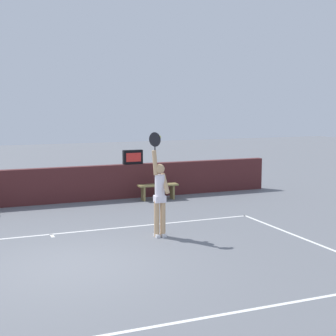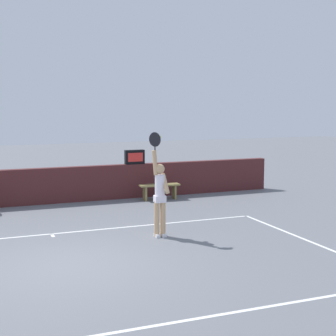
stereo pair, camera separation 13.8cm
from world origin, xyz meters
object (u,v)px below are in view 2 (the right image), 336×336
(tennis_player, at_px, (160,194))
(tennis_ball, at_px, (160,137))
(courtside_bench_far, at_px, (160,188))
(speed_display, at_px, (135,157))

(tennis_player, height_order, tennis_ball, tennis_player)
(tennis_player, bearing_deg, tennis_ball, 69.99)
(tennis_ball, height_order, courtside_bench_far, tennis_ball)
(courtside_bench_far, bearing_deg, speed_display, 133.18)
(courtside_bench_far, bearing_deg, tennis_player, -110.55)
(tennis_player, bearing_deg, speed_display, 78.76)
(tennis_player, relative_size, courtside_bench_far, 1.87)
(speed_display, relative_size, courtside_bench_far, 0.49)
(tennis_player, distance_m, tennis_ball, 1.32)
(tennis_player, bearing_deg, courtside_bench_far, 69.45)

